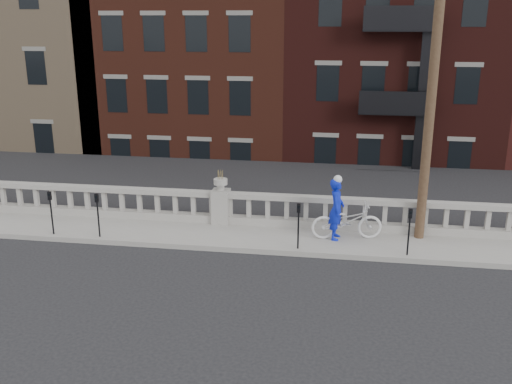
% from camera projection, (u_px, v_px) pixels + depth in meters
% --- Properties ---
extents(ground, '(120.00, 120.00, 0.00)m').
position_uv_depth(ground, '(189.00, 279.00, 14.83)').
color(ground, black).
rests_on(ground, ground).
extents(sidewalk, '(32.00, 2.20, 0.15)m').
position_uv_depth(sidewalk, '(215.00, 235.00, 17.64)').
color(sidewalk, gray).
rests_on(sidewalk, ground).
extents(balustrade, '(28.00, 0.34, 1.03)m').
position_uv_depth(balustrade, '(221.00, 208.00, 18.38)').
color(balustrade, gray).
rests_on(balustrade, sidewalk).
extents(planter_pedestal, '(0.55, 0.55, 1.76)m').
position_uv_depth(planter_pedestal, '(221.00, 202.00, 18.32)').
color(planter_pedestal, gray).
rests_on(planter_pedestal, sidewalk).
extents(lower_level, '(80.00, 44.00, 20.80)m').
position_uv_depth(lower_level, '(293.00, 82.00, 35.75)').
color(lower_level, '#605E59').
rests_on(lower_level, ground).
extents(utility_pole, '(1.60, 0.28, 10.00)m').
position_uv_depth(utility_pole, '(434.00, 66.00, 15.79)').
color(utility_pole, '#422D1E').
rests_on(utility_pole, sidewalk).
extents(parking_meter_a, '(0.10, 0.09, 1.36)m').
position_uv_depth(parking_meter_a, '(51.00, 208.00, 17.29)').
color(parking_meter_a, black).
rests_on(parking_meter_a, sidewalk).
extents(parking_meter_b, '(0.10, 0.09, 1.36)m').
position_uv_depth(parking_meter_b, '(98.00, 210.00, 17.07)').
color(parking_meter_b, black).
rests_on(parking_meter_b, sidewalk).
extents(parking_meter_c, '(0.10, 0.09, 1.36)m').
position_uv_depth(parking_meter_c, '(298.00, 221.00, 16.18)').
color(parking_meter_c, black).
rests_on(parking_meter_c, sidewalk).
extents(parking_meter_d, '(0.10, 0.09, 1.36)m').
position_uv_depth(parking_meter_d, '(409.00, 227.00, 15.73)').
color(parking_meter_d, black).
rests_on(parking_meter_d, sidewalk).
extents(bicycle, '(2.21, 1.11, 1.11)m').
position_uv_depth(bicycle, '(347.00, 221.00, 17.03)').
color(bicycle, silver).
rests_on(bicycle, sidewalk).
extents(cyclist, '(0.50, 0.71, 1.86)m').
position_uv_depth(cyclist, '(337.00, 209.00, 16.91)').
color(cyclist, '#0C1EC0').
rests_on(cyclist, sidewalk).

